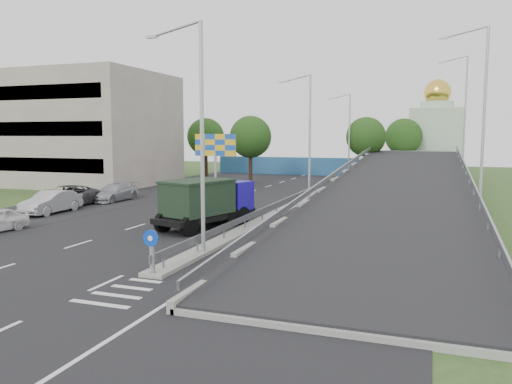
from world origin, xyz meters
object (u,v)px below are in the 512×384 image
at_px(sign_bollard, 152,251).
at_px(church, 436,136).
at_px(parked_car_d, 114,192).
at_px(lamp_post_mid, 308,130).
at_px(parked_car_c, 67,197).
at_px(dump_truck, 207,201).
at_px(billboard, 215,148).
at_px(lamp_post_far, 348,132).
at_px(parked_car_b, 51,202).
at_px(lamp_post_near, 198,125).

relative_size(sign_bollard, church, 0.12).
height_order(church, parked_car_d, church).
relative_size(lamp_post_mid, church, 0.73).
relative_size(sign_bollard, parked_car_c, 0.29).
bearing_deg(dump_truck, billboard, 129.63).
xyz_separation_m(lamp_post_far, dump_truck, (-2.59, -33.68, -4.23)).
xyz_separation_m(lamp_post_mid, dump_truck, (-2.59, -13.68, -4.23)).
relative_size(lamp_post_far, parked_car_b, 2.11).
bearing_deg(lamp_post_near, parked_car_b, 153.33).
relative_size(church, parked_car_d, 2.80).
bearing_deg(lamp_post_near, sign_bollard, -91.64).
bearing_deg(billboard, lamp_post_far, 63.16).
relative_size(lamp_post_near, parked_car_b, 2.11).
bearing_deg(billboard, lamp_post_near, -67.51).
bearing_deg(lamp_post_mid, church, 73.78).
distance_m(lamp_post_near, lamp_post_mid, 20.00).
relative_size(dump_truck, parked_car_c, 1.18).
distance_m(lamp_post_mid, church, 35.41).
distance_m(sign_bollard, lamp_post_near, 6.12).
bearing_deg(church, lamp_post_mid, -106.22).
distance_m(lamp_post_mid, parked_car_b, 20.15).
bearing_deg(parked_car_b, church, 60.06).
relative_size(lamp_post_near, billboard, 1.83).
relative_size(billboard, parked_car_c, 0.95).
height_order(lamp_post_far, dump_truck, lamp_post_far).
bearing_deg(lamp_post_mid, parked_car_b, -140.34).
distance_m(lamp_post_near, dump_truck, 8.03).
bearing_deg(sign_bollard, lamp_post_mid, 89.74).
bearing_deg(parked_car_d, dump_truck, -33.14).
height_order(lamp_post_far, parked_car_c, lamp_post_far).
distance_m(church, parked_car_d, 46.82).
bearing_deg(lamp_post_near, parked_car_c, 147.29).
relative_size(billboard, parked_car_d, 1.12).
bearing_deg(lamp_post_near, dump_truck, 112.25).
xyz_separation_m(lamp_post_near, lamp_post_mid, (0.00, 20.00, 0.00)).
height_order(lamp_post_near, parked_car_d, lamp_post_near).
height_order(lamp_post_near, lamp_post_mid, same).
bearing_deg(sign_bollard, parked_car_c, 138.43).
height_order(billboard, parked_car_c, billboard).
distance_m(lamp_post_near, lamp_post_far, 40.00).
distance_m(billboard, dump_truck, 17.18).
relative_size(lamp_post_near, parked_car_d, 2.04).
bearing_deg(parked_car_c, billboard, 52.61).
relative_size(dump_truck, parked_car_b, 1.44).
xyz_separation_m(sign_bollard, parked_car_b, (-14.91, 11.37, -0.25)).
bearing_deg(dump_truck, lamp_post_mid, 96.33).
height_order(lamp_post_far, billboard, lamp_post_far).
distance_m(lamp_post_near, billboard, 23.87).
relative_size(lamp_post_mid, lamp_post_far, 1.00).
bearing_deg(church, lamp_post_far, -125.24).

